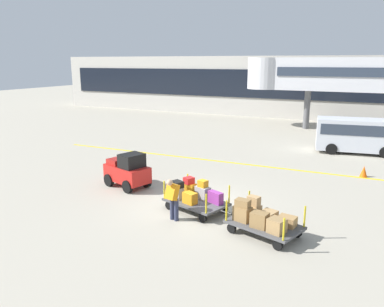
{
  "coord_description": "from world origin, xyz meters",
  "views": [
    {
      "loc": [
        5.98,
        -12.59,
        5.51
      ],
      "look_at": [
        -1.83,
        3.53,
        1.15
      ],
      "focal_mm": 35.53,
      "sensor_mm": 36.0,
      "label": 1
    }
  ],
  "objects": [
    {
      "name": "apron_lead_line",
      "position": [
        -1.32,
        6.8,
        0.0
      ],
      "size": [
        21.9,
        0.54,
        0.01
      ],
      "primitive_type": "cube",
      "rotation": [
        0.0,
        0.0,
        0.02
      ],
      "color": "yellow",
      "rests_on": "ground_plane"
    },
    {
      "name": "terminal_building",
      "position": [
        0.0,
        25.97,
        3.03
      ],
      "size": [
        58.0,
        2.51,
        6.05
      ],
      "color": "#BCB7AD",
      "rests_on": "ground_plane"
    },
    {
      "name": "shuttle_van",
      "position": [
        5.16,
        12.41,
        1.23
      ],
      "size": [
        5.03,
        2.6,
        2.1
      ],
      "color": "silver",
      "rests_on": "ground_plane"
    },
    {
      "name": "baggage_cart_middle",
      "position": [
        3.06,
        -1.31,
        0.55
      ],
      "size": [
        3.08,
        2.02,
        1.14
      ],
      "color": "#4C4C4F",
      "rests_on": "ground_plane"
    },
    {
      "name": "baggage_tug",
      "position": [
        -3.72,
        0.83,
        0.75
      ],
      "size": [
        2.33,
        1.74,
        1.58
      ],
      "color": "red",
      "rests_on": "ground_plane"
    },
    {
      "name": "jet_bridge",
      "position": [
        2.9,
        19.99,
        4.47
      ],
      "size": [
        15.67,
        3.0,
        5.82
      ],
      "color": "silver",
      "rests_on": "ground_plane"
    },
    {
      "name": "safety_cone_near",
      "position": [
        5.78,
        7.11,
        0.28
      ],
      "size": [
        0.36,
        0.36,
        0.55
      ],
      "primitive_type": "cone",
      "color": "#EA590F",
      "rests_on": "ground_plane"
    },
    {
      "name": "baggage_handler",
      "position": [
        -0.1,
        -1.58,
        0.87
      ],
      "size": [
        0.49,
        0.5,
        1.56
      ],
      "color": "#2D334C",
      "rests_on": "ground_plane"
    },
    {
      "name": "baggage_cart_lead",
      "position": [
        0.16,
        -0.33,
        0.56
      ],
      "size": [
        3.08,
        2.02,
        1.14
      ],
      "color": "#4C4C4F",
      "rests_on": "ground_plane"
    },
    {
      "name": "ground_plane",
      "position": [
        0.0,
        0.0,
        0.0
      ],
      "size": [
        120.0,
        120.0,
        0.0
      ],
      "primitive_type": "plane",
      "color": "#A8A08E"
    }
  ]
}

